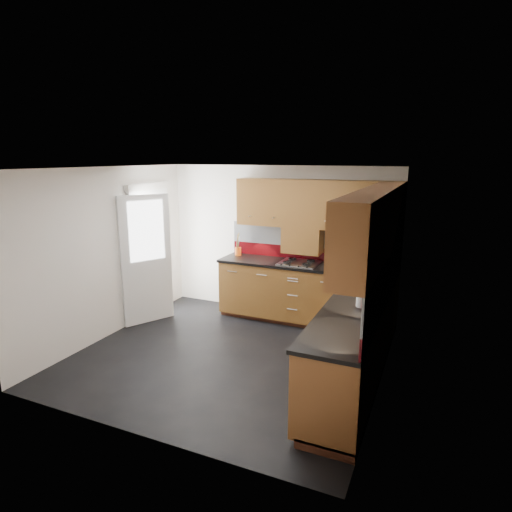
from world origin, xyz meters
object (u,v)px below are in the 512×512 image
at_px(gas_hob, 299,263).
at_px(utensil_pot, 238,250).
at_px(food_processor, 374,270).
at_px(toaster, 349,262).

distance_m(gas_hob, utensil_pot, 1.11).
height_order(utensil_pot, food_processor, utensil_pot).
bearing_deg(utensil_pot, gas_hob, -7.56).
bearing_deg(gas_hob, utensil_pot, 172.44).
distance_m(utensil_pot, toaster, 1.84).
height_order(gas_hob, toaster, toaster).
bearing_deg(toaster, utensil_pot, 178.85).
bearing_deg(utensil_pot, toaster, -1.15).
xyz_separation_m(toaster, food_processor, (0.43, -0.50, 0.04)).
relative_size(gas_hob, food_processor, 2.16).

